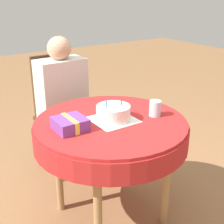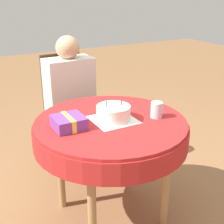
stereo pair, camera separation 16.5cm
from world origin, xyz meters
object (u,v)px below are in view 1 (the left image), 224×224
(drinking_glass, at_px, (155,108))
(gift_box, at_px, (70,124))
(birthday_cake, at_px, (113,113))
(person, at_px, (63,94))
(chair, at_px, (59,110))

(drinking_glass, relative_size, gift_box, 0.55)
(drinking_glass, bearing_deg, birthday_cake, 160.22)
(person, distance_m, drinking_glass, 0.88)
(gift_box, bearing_deg, chair, 70.32)
(person, relative_size, drinking_glass, 11.46)
(birthday_cake, distance_m, drinking_glass, 0.28)
(chair, height_order, gift_box, chair)
(chair, distance_m, drinking_glass, 1.00)
(person, distance_m, gift_box, 0.79)
(person, height_order, birthday_cake, person)
(chair, distance_m, birthday_cake, 0.88)
(person, height_order, gift_box, person)
(drinking_glass, bearing_deg, gift_box, 168.18)
(person, height_order, drinking_glass, person)
(chair, relative_size, person, 0.85)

